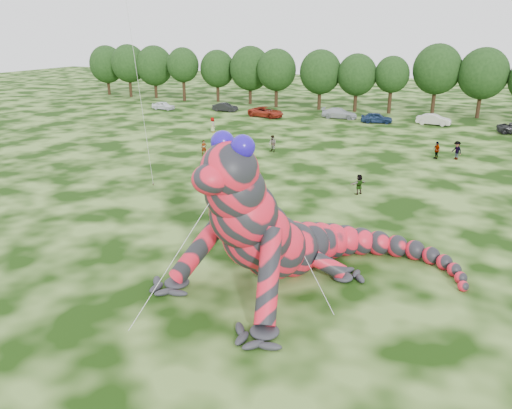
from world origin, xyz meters
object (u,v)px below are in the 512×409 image
(tree_7, at_px, (320,80))
(spectator_4, at_px, (213,125))
(tree_11, at_px, (482,83))
(spectator_2, at_px, (457,150))
(car_2, at_px, (266,112))
(tree_1, at_px, (129,71))
(tree_6, at_px, (276,78))
(car_0, at_px, (163,106))
(tree_4, at_px, (218,76))
(car_4, at_px, (377,118))
(tree_10, at_px, (436,80))
(tree_9, at_px, (391,85))
(spectator_3, at_px, (437,150))
(spectator_5, at_px, (359,184))
(tree_3, at_px, (183,74))
(car_3, at_px, (339,113))
(inflatable_gecko, at_px, (290,201))
(spectator_1, at_px, (273,144))
(tree_5, at_px, (250,75))
(tree_0, at_px, (107,70))
(tree_2, at_px, (155,72))
(tree_8, at_px, (356,83))
(car_1, at_px, (225,107))
(spectator_0, at_px, (204,148))

(tree_7, relative_size, spectator_4, 5.10)
(tree_11, relative_size, spectator_2, 5.37)
(tree_7, xyz_separation_m, tree_11, (23.87, 1.39, 0.30))
(car_2, bearing_deg, tree_1, 82.18)
(tree_6, distance_m, spectator_4, 23.93)
(tree_11, distance_m, car_0, 48.78)
(tree_4, relative_size, tree_6, 0.95)
(car_4, bearing_deg, tree_10, -42.10)
(tree_9, distance_m, tree_10, 6.52)
(spectator_3, bearing_deg, car_4, 170.20)
(tree_4, xyz_separation_m, spectator_5, (35.26, -43.53, -3.72))
(tree_7, height_order, car_2, tree_7)
(tree_7, xyz_separation_m, tree_9, (11.15, 0.54, -0.40))
(tree_3, distance_m, car_3, 31.97)
(tree_6, height_order, car_3, tree_6)
(tree_7, height_order, tree_10, tree_10)
(inflatable_gecko, height_order, spectator_3, inflatable_gecko)
(tree_4, xyz_separation_m, tree_6, (12.08, -2.03, 0.22))
(tree_9, height_order, tree_10, tree_10)
(spectator_1, bearing_deg, tree_5, 145.11)
(tree_10, bearing_deg, spectator_4, -133.77)
(tree_0, relative_size, tree_5, 0.97)
(tree_5, bearing_deg, tree_10, 0.27)
(tree_2, relative_size, tree_8, 1.08)
(tree_8, xyz_separation_m, car_1, (-19.02, -8.11, -3.80))
(tree_10, bearing_deg, spectator_2, -80.47)
(car_3, bearing_deg, spectator_1, 174.12)
(spectator_2, bearing_deg, car_3, 175.73)
(tree_3, distance_m, car_1, 15.47)
(tree_6, height_order, car_0, tree_6)
(tree_10, bearing_deg, tree_4, 179.79)
(tree_11, bearing_deg, tree_10, 176.56)
(tree_2, relative_size, car_1, 2.37)
(tree_9, relative_size, tree_11, 0.86)
(tree_10, height_order, car_2, tree_10)
(tree_8, bearing_deg, tree_11, 3.84)
(tree_11, distance_m, car_2, 31.57)
(car_1, bearing_deg, tree_3, 55.72)
(tree_8, bearing_deg, car_0, -160.50)
(car_2, bearing_deg, tree_4, 61.13)
(car_0, relative_size, car_1, 0.94)
(tree_9, distance_m, spectator_3, 29.28)
(tree_0, relative_size, tree_8, 1.06)
(car_3, bearing_deg, spectator_0, 162.45)
(tree_0, distance_m, spectator_0, 56.84)
(spectator_2, distance_m, spectator_1, 18.65)
(tree_5, height_order, tree_6, tree_5)
(inflatable_gecko, bearing_deg, tree_5, 137.09)
(tree_1, relative_size, tree_5, 1.00)
(car_1, relative_size, spectator_5, 2.51)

